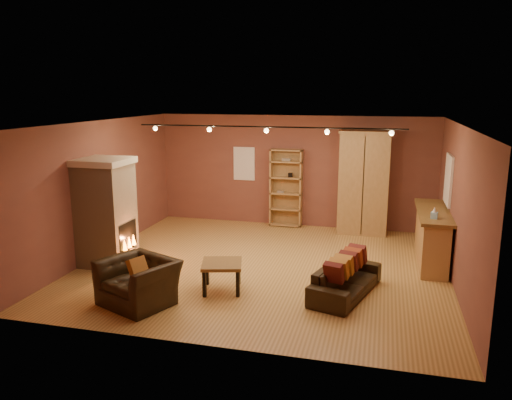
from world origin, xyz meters
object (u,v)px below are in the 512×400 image
(loveseat, at_px, (346,274))
(armoire, at_px, (364,182))
(bar_counter, at_px, (432,236))
(coffee_table, at_px, (222,267))
(fireplace, at_px, (106,212))
(armchair, at_px, (138,275))
(bookcase, at_px, (286,187))

(loveseat, bearing_deg, armoire, 15.32)
(armoire, bearing_deg, bar_counter, -52.40)
(armoire, relative_size, coffee_table, 3.01)
(fireplace, bearing_deg, armchair, -47.13)
(armoire, distance_m, coffee_table, 4.88)
(fireplace, relative_size, armoire, 0.85)
(loveseat, distance_m, coffee_table, 2.11)
(bar_counter, bearing_deg, armoire, 127.60)
(bookcase, bearing_deg, armchair, -104.45)
(armchair, relative_size, coffee_table, 1.61)
(bar_counter, xyz_separation_m, coffee_table, (-3.61, -2.43, -0.11))
(armoire, bearing_deg, armchair, -122.70)
(bookcase, xyz_separation_m, bar_counter, (3.36, -2.08, -0.46))
(armoire, bearing_deg, bookcase, 173.74)
(armoire, distance_m, bar_counter, 2.46)
(bookcase, relative_size, armchair, 1.49)
(bar_counter, bearing_deg, fireplace, -165.09)
(bar_counter, bearing_deg, armchair, -145.40)
(bar_counter, relative_size, armchair, 1.70)
(fireplace, relative_size, coffee_table, 2.57)
(armoire, height_order, armchair, armoire)
(loveseat, bearing_deg, coffee_table, 116.18)
(fireplace, xyz_separation_m, armchair, (1.50, -1.61, -0.57))
(fireplace, xyz_separation_m, bar_counter, (6.24, 1.66, -0.51))
(armoire, height_order, coffee_table, armoire)
(loveseat, bearing_deg, fireplace, 101.53)
(fireplace, height_order, armoire, armoire)
(bookcase, xyz_separation_m, coffee_table, (-0.24, -4.51, -0.57))
(fireplace, relative_size, loveseat, 1.15)
(loveseat, bearing_deg, bookcase, 40.39)
(armoire, distance_m, loveseat, 4.04)
(armchair, distance_m, coffee_table, 1.42)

